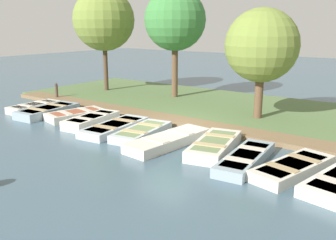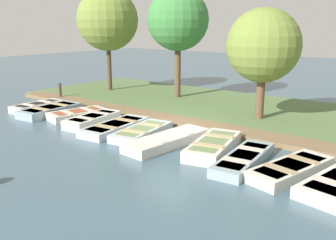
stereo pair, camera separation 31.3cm
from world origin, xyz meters
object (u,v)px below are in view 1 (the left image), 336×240
object	(u,v)px
rowboat_6	(169,140)
rowboat_7	(215,145)
rowboat_1	(48,111)
rowboat_9	(293,168)
park_tree_far_left	(104,20)
rowboat_2	(76,115)
rowboat_5	(142,132)
rowboat_3	(92,120)
park_tree_center	(262,46)
rowboat_0	(34,107)
mooring_post_near	(57,92)
park_tree_left	(175,20)
rowboat_4	(115,127)
rowboat_8	(246,158)

from	to	relation	value
rowboat_6	rowboat_7	distance (m)	1.71
rowboat_1	rowboat_9	xyz separation A→B (m)	(0.25, 11.91, -0.03)
rowboat_1	park_tree_far_left	distance (m)	7.62
rowboat_2	rowboat_5	size ratio (longest dim) A/B	0.92
rowboat_3	park_tree_center	distance (m)	7.97
rowboat_0	rowboat_6	distance (m)	8.82
rowboat_2	rowboat_6	size ratio (longest dim) A/B	0.77
rowboat_7	mooring_post_near	bearing A→B (deg)	-114.49
rowboat_9	park_tree_left	xyz separation A→B (m)	(-6.92, -9.17, 4.28)
rowboat_2	park_tree_center	bearing A→B (deg)	135.23
rowboat_2	rowboat_6	distance (m)	5.85
rowboat_2	rowboat_9	size ratio (longest dim) A/B	0.88
park_tree_center	rowboat_3	bearing A→B (deg)	-49.44
rowboat_3	mooring_post_near	bearing A→B (deg)	-121.77
rowboat_4	rowboat_3	bearing A→B (deg)	-99.82
park_tree_left	park_tree_center	bearing A→B (deg)	72.17
rowboat_0	rowboat_1	xyz separation A→B (m)	(0.22, 1.40, 0.02)
rowboat_4	rowboat_5	bearing A→B (deg)	89.57
park_tree_far_left	park_tree_left	distance (m)	4.87
rowboat_2	rowboat_9	bearing A→B (deg)	99.76
rowboat_5	rowboat_7	bearing A→B (deg)	83.19
rowboat_6	rowboat_8	world-z (taller)	rowboat_6
rowboat_3	rowboat_8	distance (m)	7.39
park_tree_left	rowboat_2	bearing A→B (deg)	-10.25
rowboat_1	rowboat_2	bearing A→B (deg)	97.63
mooring_post_near	park_tree_left	bearing A→B (deg)	127.56
rowboat_6	park_tree_center	xyz separation A→B (m)	(-5.04, 1.22, 3.16)
rowboat_2	park_tree_left	distance (m)	7.71
rowboat_4	rowboat_8	bearing A→B (deg)	81.74
rowboat_3	rowboat_8	xyz separation A→B (m)	(0.33, 7.39, -0.05)
rowboat_0	rowboat_8	xyz separation A→B (m)	(0.55, 11.85, -0.01)
rowboat_9	rowboat_0	bearing A→B (deg)	-78.83
rowboat_3	rowboat_9	xyz separation A→B (m)	(0.25, 8.84, -0.04)
rowboat_1	rowboat_5	xyz separation A→B (m)	(-0.03, 5.89, -0.04)
park_tree_far_left	park_tree_center	xyz separation A→B (m)	(1.18, 10.71, -1.15)
rowboat_4	rowboat_8	world-z (taller)	rowboat_8
rowboat_3	rowboat_6	bearing A→B (deg)	78.67
rowboat_9	park_tree_center	size ratio (longest dim) A/B	0.65
rowboat_2	rowboat_4	world-z (taller)	rowboat_2
rowboat_4	rowboat_6	xyz separation A→B (m)	(0.18, 2.86, 0.02)
park_tree_center	rowboat_9	bearing A→B (deg)	33.14
rowboat_7	park_tree_left	size ratio (longest dim) A/B	0.53
rowboat_6	park_tree_far_left	xyz separation A→B (m)	(-6.23, -9.49, 4.31)
rowboat_3	rowboat_7	bearing A→B (deg)	83.58
rowboat_3	mooring_post_near	xyz separation A→B (m)	(-2.54, -5.68, 0.30)
rowboat_7	rowboat_8	world-z (taller)	rowboat_7
rowboat_5	rowboat_8	size ratio (longest dim) A/B	0.92
rowboat_3	rowboat_0	bearing A→B (deg)	-100.47
rowboat_3	rowboat_7	xyz separation A→B (m)	(-0.13, 6.01, -0.01)
rowboat_3	park_tree_left	xyz separation A→B (m)	(-6.66, -0.32, 4.24)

